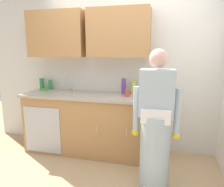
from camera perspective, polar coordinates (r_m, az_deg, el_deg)
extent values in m
plane|color=tan|center=(2.86, -1.04, -22.40)|extent=(9.00, 9.00, 0.00)
cube|color=silver|center=(3.41, 3.52, 7.35)|extent=(4.80, 0.10, 2.70)
cube|color=#B27F4C|center=(3.55, -14.55, 15.26)|extent=(0.91, 0.34, 0.70)
cube|color=#B27F4C|center=(3.20, 1.87, 16.05)|extent=(0.91, 0.34, 0.70)
cube|color=#B27F4C|center=(3.41, -6.99, -8.21)|extent=(1.90, 0.60, 0.90)
cube|color=#B7BABF|center=(3.43, -18.38, -9.41)|extent=(0.60, 0.01, 0.72)
cylinder|color=silver|center=(3.03, -4.03, -9.82)|extent=(0.01, 0.01, 0.12)
cylinder|color=silver|center=(2.94, 4.07, -10.56)|extent=(0.01, 0.01, 0.12)
cube|color=#A8A093|center=(3.28, -7.19, -0.47)|extent=(1.96, 0.66, 0.04)
cube|color=#B7BABF|center=(3.43, -12.74, -0.24)|extent=(0.50, 0.36, 0.03)
cylinder|color=#B7BABF|center=(3.55, -12.35, 3.04)|extent=(0.02, 0.02, 0.30)
sphere|color=#B7BABF|center=(3.48, -12.89, 5.18)|extent=(0.04, 0.04, 0.04)
cylinder|color=#B7BABF|center=(3.51, -10.38, 1.37)|extent=(0.02, 0.02, 0.10)
cube|color=white|center=(2.79, 11.05, -22.83)|extent=(0.20, 0.26, 0.06)
cylinder|color=#A3B7C6|center=(2.60, 11.44, -15.11)|extent=(0.34, 0.34, 0.88)
cube|color=#A3B7C6|center=(2.38, 12.11, 0.16)|extent=(0.38, 0.22, 0.52)
sphere|color=#D9A596|center=(2.33, 12.50, 9.35)|extent=(0.20, 0.20, 0.20)
cube|color=white|center=(2.32, 11.74, -6.23)|extent=(0.32, 0.04, 0.16)
cylinder|color=#A3B7C6|center=(2.46, 6.55, -4.39)|extent=(0.07, 0.07, 0.55)
sphere|color=yellow|center=(2.55, 6.41, -10.33)|extent=(0.09, 0.09, 0.09)
cylinder|color=#A3B7C6|center=(2.45, 17.31, -4.94)|extent=(0.07, 0.07, 0.55)
sphere|color=yellow|center=(2.54, 16.93, -10.90)|extent=(0.09, 0.09, 0.09)
cylinder|color=#66388C|center=(3.24, 3.20, 1.94)|extent=(0.07, 0.07, 0.24)
cylinder|color=#D8D14C|center=(3.27, 5.81, 1.70)|extent=(0.07, 0.07, 0.20)
cylinder|color=#2D8C4C|center=(3.78, -16.37, 2.31)|extent=(0.06, 0.06, 0.16)
cylinder|color=#2D8C4C|center=(3.27, 8.57, 1.99)|extent=(0.06, 0.06, 0.24)
cylinder|color=#2D8C4C|center=(3.88, -18.52, 2.59)|extent=(0.07, 0.07, 0.19)
cylinder|color=#B24C47|center=(3.08, 4.23, 0.10)|extent=(0.08, 0.08, 0.10)
cube|color=silver|center=(3.61, -21.91, 0.23)|extent=(0.24, 0.08, 0.01)
cube|color=#4CBF4C|center=(3.69, -18.00, 0.95)|extent=(0.11, 0.07, 0.03)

